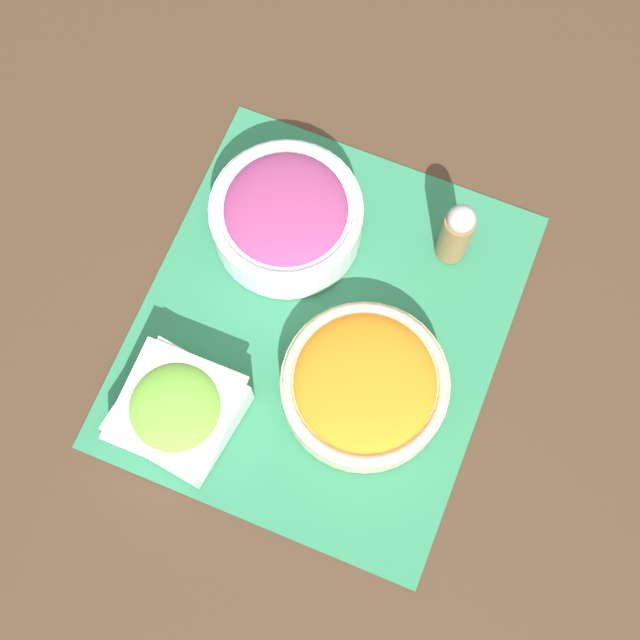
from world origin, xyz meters
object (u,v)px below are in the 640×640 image
object	(u,v)px
carrot_bowl	(365,385)
pepper_shaker	(457,232)
onion_bowl	(286,216)
lettuce_bowl	(178,411)

from	to	relation	value
carrot_bowl	pepper_shaker	bearing A→B (deg)	170.55
carrot_bowl	onion_bowl	bearing A→B (deg)	-133.96
carrot_bowl	lettuce_bowl	xyz separation A→B (m)	(0.10, -0.18, 0.00)
lettuce_bowl	pepper_shaker	size ratio (longest dim) A/B	1.23
lettuce_bowl	pepper_shaker	xyz separation A→B (m)	(-0.30, 0.21, 0.02)
carrot_bowl	onion_bowl	world-z (taller)	onion_bowl
onion_bowl	carrot_bowl	bearing A→B (deg)	46.04
onion_bowl	pepper_shaker	bearing A→B (deg)	104.46
lettuce_bowl	pepper_shaker	world-z (taller)	pepper_shaker
carrot_bowl	onion_bowl	xyz separation A→B (m)	(-0.15, -0.15, 0.01)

